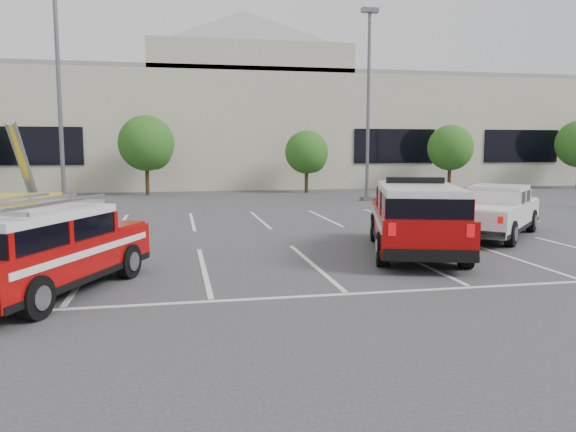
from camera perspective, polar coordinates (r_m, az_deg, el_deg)
The scene contains 12 objects.
ground at distance 14.03m, azimuth 2.58°, elevation -5.01°, with size 120.00×120.00×0.00m, color #363639.
stall_markings at distance 18.36m, azimuth -0.81°, elevation -2.13°, with size 23.00×15.00×0.01m, color silver.
convention_building at distance 45.35m, azimuth -7.03°, elevation 9.22°, with size 60.00×16.99×13.20m.
tree_mid_left at distance 35.40m, azimuth -14.05°, elevation 6.99°, with size 3.37×3.37×4.85m.
tree_mid_right at distance 36.35m, azimuth 2.02°, elevation 6.34°, with size 2.77×2.77×3.99m.
tree_right at distance 39.87m, azimuth 16.24°, elevation 6.51°, with size 3.07×3.07×4.42m.
light_pole_left at distance 25.85m, azimuth -22.23°, elevation 11.52°, with size 0.90×0.60×10.24m.
light_pole_mid at distance 31.16m, azimuth 8.15°, elevation 11.10°, with size 0.90×0.60×10.24m.
fire_chief_suv at distance 15.77m, azimuth 12.86°, elevation -0.70°, with size 3.84×6.29×2.08m.
white_pickup at distance 19.64m, azimuth 20.29°, elevation -0.04°, with size 5.08×5.17×1.65m.
ladder_suv at distance 12.11m, azimuth -23.54°, elevation -3.78°, with size 3.79×5.27×1.94m.
utility_rig at distance 16.42m, azimuth -25.86°, elevation -1.36°, with size 3.68×4.51×3.67m.
Camera 1 is at (-3.32, -13.32, 2.92)m, focal length 35.00 mm.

